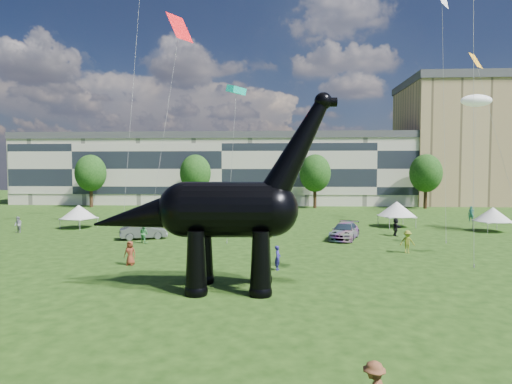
{
  "coord_description": "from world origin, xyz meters",
  "views": [
    {
      "loc": [
        1.97,
        -18.17,
        6.37
      ],
      "look_at": [
        0.58,
        8.0,
        5.0
      ],
      "focal_mm": 30.0,
      "sensor_mm": 36.0,
      "label": 1
    }
  ],
  "objects": [
    {
      "name": "ground",
      "position": [
        0.0,
        0.0,
        0.0
      ],
      "size": [
        220.0,
        220.0,
        0.0
      ],
      "primitive_type": "plane",
      "color": "#16330C",
      "rests_on": "ground"
    },
    {
      "name": "terrace_row",
      "position": [
        -8.0,
        62.0,
        6.0
      ],
      "size": [
        78.0,
        11.0,
        12.0
      ],
      "primitive_type": "cube",
      "color": "beige",
      "rests_on": "ground"
    },
    {
      "name": "apartment_block",
      "position": [
        40.0,
        65.0,
        11.0
      ],
      "size": [
        28.0,
        18.0,
        22.0
      ],
      "primitive_type": "cube",
      "color": "tan",
      "rests_on": "ground"
    },
    {
      "name": "tree_far_left",
      "position": [
        -30.0,
        53.0,
        6.29
      ],
      "size": [
        5.2,
        5.2,
        9.44
      ],
      "color": "#382314",
      "rests_on": "ground"
    },
    {
      "name": "tree_mid_left",
      "position": [
        -12.0,
        53.0,
        6.29
      ],
      "size": [
        5.2,
        5.2,
        9.44
      ],
      "color": "#382314",
      "rests_on": "ground"
    },
    {
      "name": "tree_mid_right",
      "position": [
        8.0,
        53.0,
        6.29
      ],
      "size": [
        5.2,
        5.2,
        9.44
      ],
      "color": "#382314",
      "rests_on": "ground"
    },
    {
      "name": "tree_far_right",
      "position": [
        26.0,
        53.0,
        6.29
      ],
      "size": [
        5.2,
        5.2,
        9.44
      ],
      "color": "#382314",
      "rests_on": "ground"
    },
    {
      "name": "dinosaur_sculpture",
      "position": [
        -1.16,
        4.28,
        4.07
      ],
      "size": [
        13.14,
        3.65,
        10.79
      ],
      "rotation": [
        0.0,
        0.0,
        0.02
      ],
      "color": "black",
      "rests_on": "ground"
    },
    {
      "name": "car_silver",
      "position": [
        -13.39,
        25.78,
        0.71
      ],
      "size": [
        2.38,
        4.39,
        1.42
      ],
      "primitive_type": "imported",
      "rotation": [
        0.0,
        0.0,
        0.18
      ],
      "color": "#ACADB1",
      "rests_on": "ground"
    },
    {
      "name": "car_grey",
      "position": [
        -10.43,
        20.23,
        0.69
      ],
      "size": [
        4.46,
        2.93,
        1.39
      ],
      "primitive_type": "imported",
      "rotation": [
        0.0,
        0.0,
        1.95
      ],
      "color": "slate",
      "rests_on": "ground"
    },
    {
      "name": "car_white",
      "position": [
        -1.47,
        24.62,
        0.68
      ],
      "size": [
        5.15,
        2.83,
        1.37
      ],
      "primitive_type": "imported",
      "rotation": [
        0.0,
        0.0,
        1.45
      ],
      "color": "silver",
      "rests_on": "ground"
    },
    {
      "name": "car_dark",
      "position": [
        8.02,
        21.03,
        0.75
      ],
      "size": [
        3.7,
        5.6,
        1.51
      ],
      "primitive_type": "imported",
      "rotation": [
        0.0,
        0.0,
        -0.33
      ],
      "color": "#595960",
      "rests_on": "ground"
    },
    {
      "name": "gazebo_near",
      "position": [
        15.13,
        30.03,
        2.0
      ],
      "size": [
        4.73,
        4.73,
        2.84
      ],
      "rotation": [
        0.0,
        0.0,
        0.18
      ],
      "color": "silver",
      "rests_on": "ground"
    },
    {
      "name": "gazebo_far",
      "position": [
        23.99,
        26.79,
        1.77
      ],
      "size": [
        3.99,
        3.99,
        2.52
      ],
      "rotation": [
        0.0,
        0.0,
        0.11
      ],
      "color": "silver",
      "rests_on": "ground"
    },
    {
      "name": "gazebo_left",
      "position": [
        -19.77,
        27.09,
        1.79
      ],
      "size": [
        4.57,
        4.57,
        2.54
      ],
      "rotation": [
        0.0,
        0.0,
        -0.3
      ],
      "color": "silver",
      "rests_on": "ground"
    },
    {
      "name": "visitors",
      "position": [
        -0.24,
        16.59,
        0.86
      ],
      "size": [
        50.94,
        44.34,
        1.88
      ],
      "color": "black",
      "rests_on": "ground"
    },
    {
      "name": "kites",
      "position": [
        13.3,
        33.99,
        20.2
      ],
      "size": [
        64.38,
        45.94,
        26.79
      ],
      "color": "red",
      "rests_on": "ground"
    }
  ]
}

